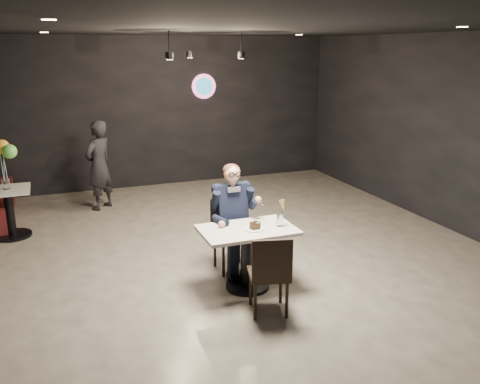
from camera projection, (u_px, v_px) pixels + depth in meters
name	position (u px, v px, depth m)	size (l,w,h in m)	color
floor	(248.00, 265.00, 6.70)	(9.00, 9.00, 0.00)	gray
wall_sign	(204.00, 86.00, 10.44)	(0.50, 0.06, 0.50)	pink
pendant_lights	(200.00, 40.00, 7.71)	(1.40, 1.20, 0.36)	black
main_table	(247.00, 258.00, 5.99)	(1.10, 0.70, 0.75)	silver
chair_far	(231.00, 236.00, 6.46)	(0.42, 0.46, 0.92)	black
chair_near	(269.00, 272.00, 5.42)	(0.42, 0.46, 0.92)	black
seated_man	(231.00, 217.00, 6.39)	(0.60, 0.80, 1.44)	black
dessert_plate	(254.00, 229.00, 5.86)	(0.24, 0.24, 0.01)	white
cake_slice	(255.00, 226.00, 5.84)	(0.10, 0.08, 0.07)	black
mint_leaf	(258.00, 223.00, 5.81)	(0.06, 0.04, 0.01)	#2F8A2D
sundae_glass	(280.00, 219.00, 5.95)	(0.07, 0.07, 0.17)	silver
wafer_cone	(283.00, 206.00, 5.89)	(0.07, 0.07, 0.14)	#B09148
side_table	(10.00, 211.00, 7.62)	(0.64, 0.64, 0.80)	silver
balloon_vase	(6.00, 184.00, 7.50)	(0.11, 0.11, 0.16)	silver
balloon_bunch	(3.00, 158.00, 7.40)	(0.39, 0.39, 0.64)	yellow
passerby	(99.00, 165.00, 8.87)	(0.57, 0.38, 1.57)	black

